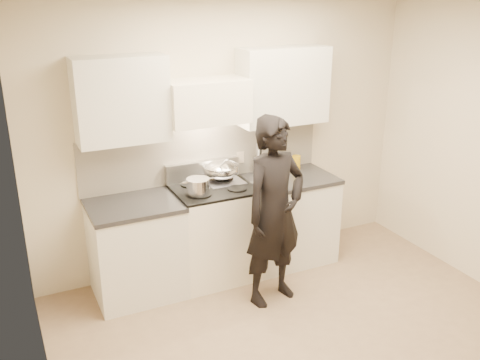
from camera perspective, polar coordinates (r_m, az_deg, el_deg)
name	(u,v)px	position (r m, az deg, el deg)	size (l,w,h in m)	color
ground_plane	(318,347)	(4.58, 8.28, -17.18)	(4.00, 4.00, 0.00)	#8C7255
room_shell	(295,147)	(4.10, 5.85, 3.56)	(4.04, 3.54, 2.70)	#C2B69E
stove	(214,232)	(5.28, -2.78, -5.55)	(0.76, 0.65, 0.96)	#EFE5CD
counter_right	(287,218)	(5.63, 5.05, -4.09)	(0.92, 0.67, 0.92)	silver
counter_left	(137,249)	(5.08, -10.98, -7.23)	(0.82, 0.67, 0.92)	silver
wok	(221,170)	(5.24, -2.06, 1.09)	(0.36, 0.44, 0.29)	silver
stock_pot	(198,186)	(4.90, -4.50, -0.65)	(0.30, 0.22, 0.14)	silver
utensil_crock	(259,165)	(5.47, 2.07, 1.58)	(0.13, 0.13, 0.34)	silver
spice_jar	(267,171)	(5.46, 2.90, 0.93)	(0.04, 0.04, 0.10)	#E1570C
oil_glass	(296,163)	(5.67, 6.01, 1.85)	(0.09, 0.09, 0.15)	#C6950A
person	(275,212)	(4.74, 3.71, -3.43)	(0.64, 0.42, 1.74)	black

